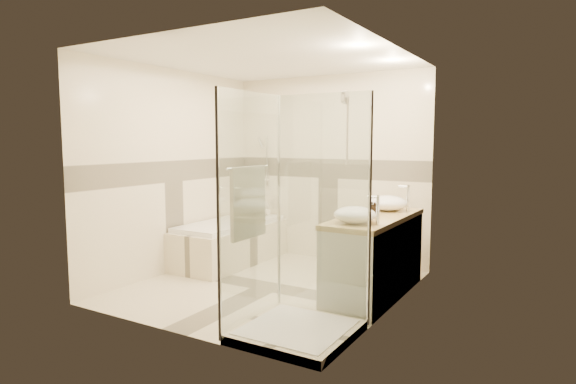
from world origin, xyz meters
The scene contains 12 objects.
room centered at (0.06, 0.01, 1.26)m, with size 2.82×3.02×2.52m.
bathtub centered at (-1.02, 0.65, 0.31)m, with size 0.75×1.70×0.56m.
vanity centered at (1.12, 0.30, 0.43)m, with size 0.58×1.62×0.85m.
shower_enclosure centered at (0.83, -0.97, 0.51)m, with size 0.96×0.93×2.04m.
vessel_sink_near centered at (1.10, 0.75, 0.94)m, with size 0.43×0.43×0.17m, color white.
vessel_sink_far centered at (1.10, -0.21, 0.93)m, with size 0.40×0.40×0.16m, color white.
faucet_near centered at (1.32, 0.75, 1.02)m, with size 0.12×0.03×0.30m.
faucet_far centered at (1.32, -0.21, 1.01)m, with size 0.11×0.03×0.28m.
amenity_bottle_a centered at (1.10, 0.25, 0.93)m, with size 0.07×0.07×0.15m, color black.
amenity_bottle_b centered at (1.10, 0.33, 0.92)m, with size 0.11×0.11×0.14m, color black.
folded_towels centered at (1.10, 0.98, 0.88)m, with size 0.13×0.21×0.07m, color white.
rolled_towel centered at (-0.95, 1.33, 0.60)m, with size 0.09×0.09×0.20m, color white.
Camera 1 is at (2.84, -4.41, 1.63)m, focal length 30.00 mm.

